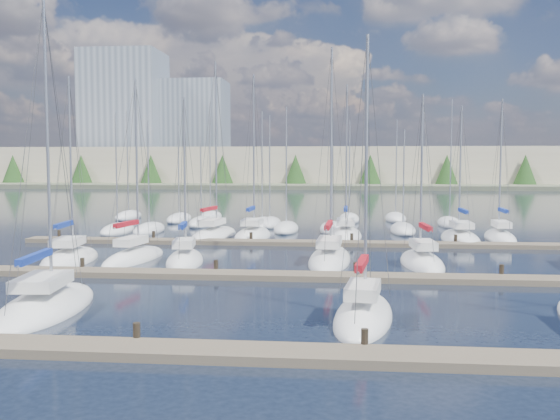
# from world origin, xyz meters

# --- Properties ---
(ground) EXTENTS (400.00, 400.00, 0.00)m
(ground) POSITION_xyz_m (0.00, 60.00, 0.00)
(ground) COLOR #182131
(ground) RESTS_ON ground
(dock_near) EXTENTS (44.00, 1.93, 1.10)m
(dock_near) POSITION_xyz_m (0.00, 2.01, 0.15)
(dock_near) COLOR #6B5E4C
(dock_near) RESTS_ON ground
(dock_mid) EXTENTS (44.00, 1.93, 1.10)m
(dock_mid) POSITION_xyz_m (0.00, 16.01, 0.15)
(dock_mid) COLOR #6B5E4C
(dock_mid) RESTS_ON ground
(dock_far) EXTENTS (44.00, 1.93, 1.10)m
(dock_far) POSITION_xyz_m (0.00, 30.01, 0.15)
(dock_far) COLOR #6B5E4C
(dock_far) RESTS_ON ground
(sailboat_h) EXTENTS (3.56, 7.76, 12.76)m
(sailboat_h) POSITION_xyz_m (-14.40, 20.52, 0.18)
(sailboat_h) COLOR white
(sailboat_h) RESTS_ON ground
(sailboat_k) EXTENTS (3.11, 9.87, 14.62)m
(sailboat_k) POSITION_xyz_m (2.44, 22.19, 0.19)
(sailboat_k) COLOR white
(sailboat_k) RESTS_ON ground
(sailboat_n) EXTENTS (3.93, 9.11, 15.72)m
(sailboat_n) POSITION_xyz_m (-7.72, 34.23, 0.19)
(sailboat_n) COLOR white
(sailboat_n) RESTS_ON ground
(sailboat_l) EXTENTS (2.91, 7.55, 11.45)m
(sailboat_l) POSITION_xyz_m (8.25, 21.39, 0.18)
(sailboat_l) COLOR white
(sailboat_l) RESTS_ON ground
(sailboat_r) EXTENTS (2.45, 7.53, 12.41)m
(sailboat_r) POSITION_xyz_m (16.32, 34.83, 0.19)
(sailboat_r) COLOR white
(sailboat_r) RESTS_ON ground
(sailboat_o) EXTENTS (3.07, 7.90, 14.63)m
(sailboat_o) POSITION_xyz_m (-4.38, 34.52, 0.19)
(sailboat_o) COLOR white
(sailboat_o) RESTS_ON ground
(sailboat_j) EXTENTS (3.16, 6.77, 11.32)m
(sailboat_j) POSITION_xyz_m (-6.79, 20.61, 0.19)
(sailboat_j) COLOR white
(sailboat_j) RESTS_ON ground
(sailboat_q) EXTENTS (2.88, 8.11, 11.81)m
(sailboat_q) POSITION_xyz_m (12.95, 34.09, 0.17)
(sailboat_q) COLOR white
(sailboat_q) RESTS_ON ground
(sailboat_d) EXTENTS (3.24, 7.72, 12.44)m
(sailboat_d) POSITION_xyz_m (4.11, 7.35, 0.19)
(sailboat_d) COLOR white
(sailboat_d) RESTS_ON ground
(sailboat_p) EXTENTS (2.86, 8.20, 13.82)m
(sailboat_p) POSITION_xyz_m (3.56, 35.49, 0.18)
(sailboat_p) COLOR white
(sailboat_p) RESTS_ON ground
(sailboat_i) EXTENTS (3.24, 7.82, 12.59)m
(sailboat_i) POSITION_xyz_m (-10.37, 21.30, 0.20)
(sailboat_i) COLOR white
(sailboat_i) RESTS_ON ground
(sailboat_c) EXTENTS (4.11, 8.98, 14.37)m
(sailboat_c) POSITION_xyz_m (-9.75, 7.78, 0.18)
(sailboat_c) COLOR white
(sailboat_c) RESTS_ON ground
(distant_boats) EXTENTS (36.93, 20.75, 13.30)m
(distant_boats) POSITION_xyz_m (-4.34, 43.76, 0.29)
(distant_boats) COLOR #9EA0A5
(distant_boats) RESTS_ON ground
(shoreline) EXTENTS (400.00, 60.00, 38.00)m
(shoreline) POSITION_xyz_m (-13.29, 149.77, 7.44)
(shoreline) COLOR #666B51
(shoreline) RESTS_ON ground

